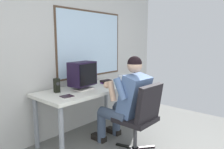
% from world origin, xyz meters
% --- Properties ---
extents(wall_rear, '(4.52, 0.08, 2.68)m').
position_xyz_m(wall_rear, '(0.03, 2.50, 1.34)').
color(wall_rear, '#BCBCB9').
rests_on(wall_rear, ground).
extents(desk, '(1.53, 0.72, 0.76)m').
position_xyz_m(desk, '(0.03, 2.08, 0.67)').
color(desk, gray).
rests_on(desk, ground).
extents(office_chair, '(0.52, 0.55, 0.92)m').
position_xyz_m(office_chair, '(0.18, 1.24, 0.52)').
color(office_chair, black).
rests_on(office_chair, ground).
extents(person_seated, '(0.54, 0.82, 1.26)m').
position_xyz_m(person_seated, '(0.19, 1.49, 0.65)').
color(person_seated, '#3B4A62').
rests_on(person_seated, ground).
extents(crt_monitor, '(0.41, 0.27, 0.40)m').
position_xyz_m(crt_monitor, '(-0.07, 2.08, 0.98)').
color(crt_monitor, beige).
rests_on(crt_monitor, desk).
extents(wine_glass, '(0.09, 0.09, 0.15)m').
position_xyz_m(wine_glass, '(0.55, 1.89, 0.87)').
color(wine_glass, silver).
rests_on(wine_glass, desk).
extents(desk_speaker, '(0.08, 0.08, 0.19)m').
position_xyz_m(desk_speaker, '(-0.42, 2.21, 0.85)').
color(desk_speaker, black).
rests_on(desk_speaker, desk).
extents(book_stack, '(0.19, 0.14, 0.06)m').
position_xyz_m(book_stack, '(0.47, 2.13, 0.79)').
color(book_stack, '#6B278A').
rests_on(book_stack, desk).
extents(cd_case, '(0.15, 0.14, 0.01)m').
position_xyz_m(cd_case, '(-0.46, 1.93, 0.76)').
color(cd_case, '#2C1E28').
rests_on(cd_case, desk).
extents(coffee_mug, '(0.09, 0.09, 0.08)m').
position_xyz_m(coffee_mug, '(0.33, 1.90, 0.80)').
color(coffee_mug, black).
rests_on(coffee_mug, desk).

